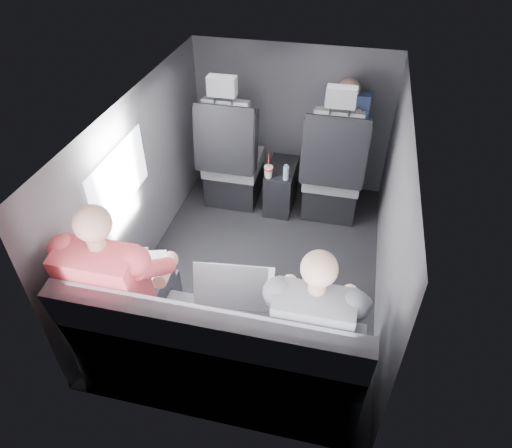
% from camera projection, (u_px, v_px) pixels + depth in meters
% --- Properties ---
extents(floor, '(2.60, 2.60, 0.00)m').
position_uv_depth(floor, '(260.00, 267.00, 3.62)').
color(floor, black).
rests_on(floor, ground).
extents(ceiling, '(2.60, 2.60, 0.00)m').
position_uv_depth(ceiling, '(261.00, 108.00, 2.78)').
color(ceiling, '#B2B2AD').
rests_on(ceiling, panel_back).
extents(panel_left, '(0.02, 2.60, 1.35)m').
position_uv_depth(panel_left, '(141.00, 182.00, 3.36)').
color(panel_left, '#56565B').
rests_on(panel_left, floor).
extents(panel_right, '(0.02, 2.60, 1.35)m').
position_uv_depth(panel_right, '(392.00, 216.00, 3.04)').
color(panel_right, '#56565B').
rests_on(panel_right, floor).
extents(panel_front, '(1.80, 0.02, 1.35)m').
position_uv_depth(panel_front, '(291.00, 118.00, 4.19)').
color(panel_front, '#56565B').
rests_on(panel_front, floor).
extents(panel_back, '(1.80, 0.02, 1.35)m').
position_uv_depth(panel_back, '(202.00, 350.00, 2.21)').
color(panel_back, '#56565B').
rests_on(panel_back, floor).
extents(side_window, '(0.02, 0.75, 0.42)m').
position_uv_depth(side_window, '(120.00, 179.00, 2.98)').
color(side_window, white).
rests_on(side_window, panel_left).
extents(seatbelt, '(0.35, 0.11, 0.59)m').
position_uv_depth(seatbelt, '(336.00, 144.00, 3.55)').
color(seatbelt, black).
rests_on(seatbelt, front_seat_right).
extents(front_seat_left, '(0.52, 0.58, 1.26)m').
position_uv_depth(front_seat_left, '(232.00, 164.00, 4.09)').
color(front_seat_left, black).
rests_on(front_seat_left, floor).
extents(front_seat_right, '(0.52, 0.58, 1.26)m').
position_uv_depth(front_seat_right, '(332.00, 176.00, 3.93)').
color(front_seat_right, black).
rests_on(front_seat_right, floor).
extents(center_console, '(0.24, 0.48, 0.41)m').
position_uv_depth(center_console, '(281.00, 186.00, 4.16)').
color(center_console, black).
rests_on(center_console, floor).
extents(rear_bench, '(1.60, 0.57, 0.92)m').
position_uv_depth(rear_bench, '(220.00, 355.00, 2.62)').
color(rear_bench, slate).
rests_on(rear_bench, floor).
extents(soda_cup, '(0.08, 0.08, 0.23)m').
position_uv_depth(soda_cup, '(268.00, 171.00, 3.88)').
color(soda_cup, white).
rests_on(soda_cup, center_console).
extents(water_bottle, '(0.05, 0.05, 0.14)m').
position_uv_depth(water_bottle, '(286.00, 173.00, 3.85)').
color(water_bottle, '#AED0EB').
rests_on(water_bottle, center_console).
extents(laptop_white, '(0.43, 0.43, 0.27)m').
position_uv_depth(laptop_white, '(129.00, 267.00, 2.71)').
color(laptop_white, silver).
rests_on(laptop_white, passenger_rear_left).
extents(laptop_silver, '(0.43, 0.40, 0.28)m').
position_uv_depth(laptop_silver, '(236.00, 284.00, 2.60)').
color(laptop_silver, silver).
rests_on(laptop_silver, rear_bench).
extents(laptop_black, '(0.40, 0.44, 0.23)m').
position_uv_depth(laptop_black, '(323.00, 299.00, 2.52)').
color(laptop_black, black).
rests_on(laptop_black, passenger_rear_right).
extents(passenger_rear_left, '(0.53, 0.65, 1.27)m').
position_uv_depth(passenger_rear_left, '(122.00, 285.00, 2.58)').
color(passenger_rear_left, '#37373D').
rests_on(passenger_rear_left, rear_bench).
extents(passenger_rear_right, '(0.49, 0.61, 1.20)m').
position_uv_depth(passenger_rear_right, '(314.00, 323.00, 2.41)').
color(passenger_rear_right, navy).
rests_on(passenger_rear_right, rear_bench).
extents(passenger_front_right, '(0.38, 0.38, 0.73)m').
position_uv_depth(passenger_front_right, '(344.00, 127.00, 3.90)').
color(passenger_front_right, navy).
rests_on(passenger_front_right, front_seat_right).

